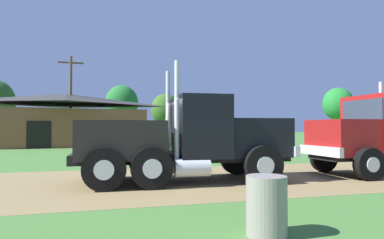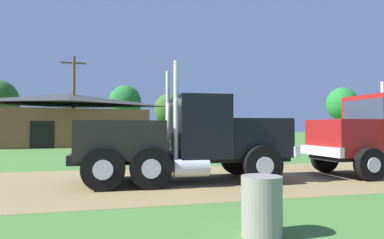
% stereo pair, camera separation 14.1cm
% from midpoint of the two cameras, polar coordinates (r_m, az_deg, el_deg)
% --- Properties ---
extents(ground_plane, '(200.00, 200.00, 0.00)m').
position_cam_midpoint_polar(ground_plane, '(10.64, -7.90, -10.43)').
color(ground_plane, '#457533').
extents(dirt_track, '(120.00, 6.71, 0.01)m').
position_cam_midpoint_polar(dirt_track, '(10.64, -7.90, -10.41)').
color(dirt_track, olive).
rests_on(dirt_track, ground_plane).
extents(truck_foreground_white, '(6.79, 2.93, 3.58)m').
position_cam_midpoint_polar(truck_foreground_white, '(10.46, -0.84, -3.51)').
color(truck_foreground_white, black).
rests_on(truck_foreground_white, ground_plane).
extents(truck_near_left, '(6.65, 2.62, 3.48)m').
position_cam_midpoint_polar(truck_near_left, '(13.73, 29.36, -2.68)').
color(truck_near_left, black).
rests_on(truck_near_left, ground_plane).
extents(steel_barrel, '(0.63, 0.63, 0.92)m').
position_cam_midpoint_polar(steel_barrel, '(5.46, 12.52, -14.16)').
color(steel_barrel, gray).
rests_on(steel_barrel, ground_plane).
extents(shed_building, '(14.89, 9.02, 4.81)m').
position_cam_midpoint_polar(shed_building, '(32.90, -20.09, -0.18)').
color(shed_building, brown).
rests_on(shed_building, ground_plane).
extents(utility_pole_far, '(2.20, 0.26, 8.14)m').
position_cam_midpoint_polar(utility_pole_far, '(32.16, -19.37, 3.41)').
color(utility_pole_far, brown).
rests_on(utility_pole_far, ground_plane).
extents(tree_mid, '(4.74, 4.74, 7.89)m').
position_cam_midpoint_polar(tree_mid, '(50.01, -11.23, 2.75)').
color(tree_mid, '#513823').
rests_on(tree_mid, ground_plane).
extents(tree_right, '(3.89, 3.89, 6.27)m').
position_cam_midpoint_polar(tree_right, '(45.34, -3.90, 1.69)').
color(tree_right, '#513823').
rests_on(tree_right, ground_plane).
extents(tree_far_right, '(4.85, 4.85, 8.21)m').
position_cam_midpoint_polar(tree_far_right, '(59.62, 24.23, 2.43)').
color(tree_far_right, '#513823').
rests_on(tree_far_right, ground_plane).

